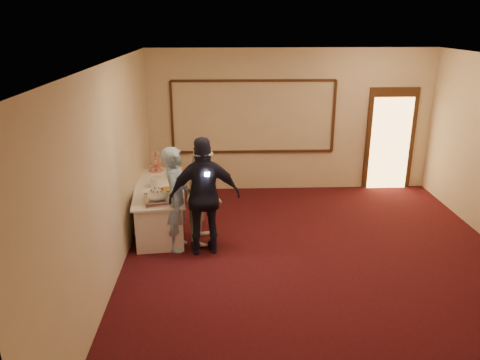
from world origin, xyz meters
The scene contains 14 objects.
floor centered at (0.00, 0.00, 0.00)m, with size 7.00×7.00×0.00m, color black.
room_walls centered at (0.00, 0.00, 2.03)m, with size 6.04×7.04×3.02m.
wall_molding centered at (-0.80, 3.47, 1.60)m, with size 3.45×0.04×1.55m.
doorway centered at (2.15, 3.45, 1.08)m, with size 1.05×0.07×2.20m.
buffet_table centered at (-2.58, 1.56, 0.39)m, with size 1.07×2.25×0.77m.
pavlova_tray centered at (-2.51, 0.80, 0.86)m, with size 0.50×0.60×0.21m.
cupcake_stand centered at (-2.74, 2.46, 0.92)m, with size 0.28×0.28×0.41m.
plate_stack_a centered at (-2.63, 1.56, 0.85)m, with size 0.20×0.20×0.17m.
plate_stack_b centered at (-2.39, 1.97, 0.84)m, with size 0.17×0.17×0.15m.
tart centered at (-2.42, 1.27, 0.80)m, with size 0.28×0.28×0.06m.
man centered at (-2.20, 0.73, 0.85)m, with size 0.62×0.41×1.70m, color #8FB6DE.
woman centered at (-1.76, 1.02, 0.79)m, with size 0.77×0.60×1.59m, color silver.
guest centered at (-1.75, 0.57, 0.94)m, with size 1.11×0.46×1.89m, color black.
camera_flash centered at (-1.69, 0.38, 1.37)m, with size 0.07×0.04×0.05m, color white.
Camera 1 is at (-1.48, -6.19, 3.54)m, focal length 35.00 mm.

